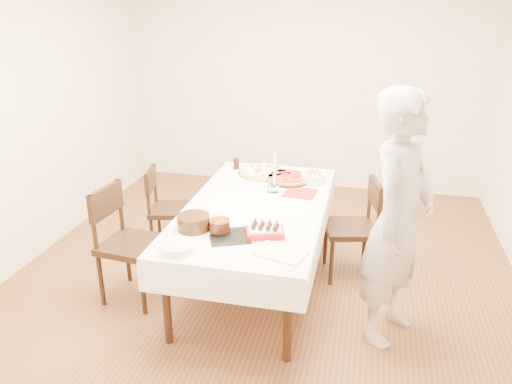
% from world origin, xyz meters
% --- Properties ---
extents(floor, '(5.00, 5.00, 0.00)m').
position_xyz_m(floor, '(0.00, 0.00, 0.00)').
color(floor, '#56341D').
rests_on(floor, ground).
extents(wall_back, '(4.50, 0.04, 2.70)m').
position_xyz_m(wall_back, '(0.00, 2.50, 1.35)').
color(wall_back, white).
rests_on(wall_back, floor).
extents(wall_front, '(4.50, 0.04, 2.70)m').
position_xyz_m(wall_front, '(0.00, -2.50, 1.35)').
color(wall_front, white).
rests_on(wall_front, floor).
extents(wall_left, '(0.04, 5.00, 2.70)m').
position_xyz_m(wall_left, '(-2.25, 0.00, 1.35)').
color(wall_left, white).
rests_on(wall_left, floor).
extents(dining_table, '(1.88, 2.41, 0.75)m').
position_xyz_m(dining_table, '(-0.05, -0.09, 0.38)').
color(dining_table, white).
rests_on(dining_table, floor).
extents(chair_right_savory, '(0.57, 0.57, 0.92)m').
position_xyz_m(chair_right_savory, '(0.74, 0.25, 0.46)').
color(chair_right_savory, black).
rests_on(chair_right_savory, floor).
extents(chair_left_savory, '(0.52, 0.52, 0.85)m').
position_xyz_m(chair_left_savory, '(-1.01, 0.35, 0.43)').
color(chair_left_savory, black).
rests_on(chair_left_savory, floor).
extents(chair_left_dessert, '(0.55, 0.55, 0.98)m').
position_xyz_m(chair_left_dessert, '(-0.98, -0.53, 0.49)').
color(chair_left_dessert, black).
rests_on(chair_left_dessert, floor).
extents(person, '(0.68, 0.80, 1.86)m').
position_xyz_m(person, '(1.08, -0.53, 0.93)').
color(person, '#B0AAA6').
rests_on(person, floor).
extents(pizza_white, '(0.64, 0.64, 0.04)m').
position_xyz_m(pizza_white, '(-0.14, 0.69, 0.77)').
color(pizza_white, beige).
rests_on(pizza_white, dining_table).
extents(pizza_pepperoni, '(0.60, 0.60, 0.04)m').
position_xyz_m(pizza_pepperoni, '(0.11, 0.58, 0.77)').
color(pizza_pepperoni, red).
rests_on(pizza_pepperoni, dining_table).
extents(red_placemat, '(0.30, 0.30, 0.01)m').
position_xyz_m(red_placemat, '(0.28, 0.26, 0.75)').
color(red_placemat, '#B21E1E').
rests_on(red_placemat, dining_table).
extents(pasta_bowl, '(0.29, 0.29, 0.07)m').
position_xyz_m(pasta_bowl, '(0.35, 0.57, 0.79)').
color(pasta_bowl, white).
rests_on(pasta_bowl, dining_table).
extents(taper_candle, '(0.09, 0.09, 0.39)m').
position_xyz_m(taper_candle, '(0.04, 0.24, 0.94)').
color(taper_candle, white).
rests_on(taper_candle, dining_table).
extents(shaker_pair, '(0.11, 0.11, 0.10)m').
position_xyz_m(shaker_pair, '(-0.00, 0.22, 0.80)').
color(shaker_pair, white).
rests_on(shaker_pair, dining_table).
extents(cola_glass, '(0.07, 0.07, 0.11)m').
position_xyz_m(cola_glass, '(-0.45, 0.78, 0.81)').
color(cola_glass, black).
rests_on(cola_glass, dining_table).
extents(layer_cake, '(0.32, 0.32, 0.12)m').
position_xyz_m(layer_cake, '(-0.39, -0.67, 0.81)').
color(layer_cake, black).
rests_on(layer_cake, dining_table).
extents(cake_board, '(0.38, 0.38, 0.01)m').
position_xyz_m(cake_board, '(-0.10, -0.71, 0.75)').
color(cake_board, black).
rests_on(cake_board, dining_table).
extents(birthday_cake, '(0.18, 0.18, 0.15)m').
position_xyz_m(birthday_cake, '(-0.19, -0.65, 0.84)').
color(birthday_cake, '#3E1D11').
rests_on(birthday_cake, dining_table).
extents(strawberry_box, '(0.31, 0.25, 0.07)m').
position_xyz_m(strawberry_box, '(0.15, -0.63, 0.78)').
color(strawberry_box, '#AA1413').
rests_on(strawberry_box, dining_table).
extents(box_lid, '(0.38, 0.31, 0.03)m').
position_xyz_m(box_lid, '(0.31, -0.88, 0.75)').
color(box_lid, beige).
rests_on(box_lid, dining_table).
extents(plate_stack, '(0.30, 0.30, 0.05)m').
position_xyz_m(plate_stack, '(-0.39, -0.99, 0.78)').
color(plate_stack, white).
rests_on(plate_stack, dining_table).
extents(china_plate, '(0.32, 0.32, 0.01)m').
position_xyz_m(china_plate, '(-0.43, -0.52, 0.76)').
color(china_plate, white).
rests_on(china_plate, dining_table).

